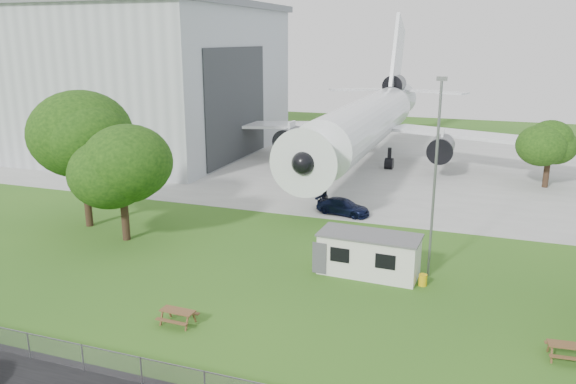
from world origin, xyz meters
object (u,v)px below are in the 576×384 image
(site_cabin, at_px, (369,254))
(picnic_east, at_px, (567,359))
(airliner, at_px, (368,120))
(picnic_west, at_px, (178,324))
(hangar, at_px, (101,76))

(site_cabin, bearing_deg, picnic_east, -31.68)
(airliner, bearing_deg, picnic_east, -65.13)
(airliner, bearing_deg, site_cabin, -77.73)
(picnic_west, xyz_separation_m, picnic_east, (18.50, 3.05, 0.00))
(airliner, relative_size, picnic_west, 26.52)
(site_cabin, xyz_separation_m, picnic_east, (10.56, -6.52, -1.31))
(hangar, relative_size, airliner, 0.90)
(hangar, relative_size, site_cabin, 6.32)
(airliner, distance_m, picnic_west, 40.59)
(site_cabin, distance_m, picnic_east, 12.48)
(picnic_west, bearing_deg, site_cabin, 52.32)
(site_cabin, relative_size, picnic_east, 3.78)
(site_cabin, relative_size, picnic_west, 3.78)
(picnic_west, bearing_deg, picnic_east, 11.33)
(hangar, xyz_separation_m, site_cabin, (42.63, -30.79, -8.09))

